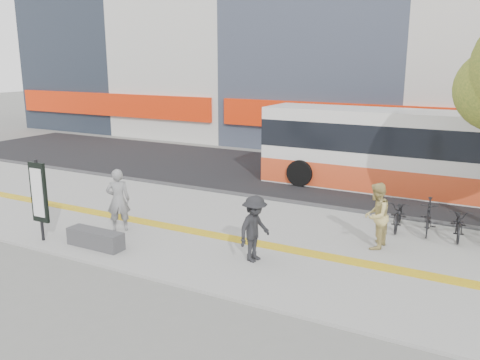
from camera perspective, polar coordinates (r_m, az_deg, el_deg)
The scene contains 12 objects.
ground at distance 12.85m, azimuth -3.86°, elevation -8.26°, with size 120.00×120.00×0.00m, color slate.
sidewalk at distance 14.05m, azimuth -0.58°, elevation -6.12°, with size 40.00×7.00×0.08m, color gray.
tactile_strip at distance 13.62m, azimuth -1.61°, elevation -6.56°, with size 40.00×0.45×0.01m, color gold.
street at distance 20.66m, azimuth 9.54°, elevation 0.14°, with size 40.00×8.00×0.06m, color black.
curb at distance 17.03m, azimuth 5.13°, elevation -2.49°, with size 40.00×0.25×0.14m, color #3A3A3D.
bench at distance 13.41m, azimuth -16.18°, elevation -6.45°, with size 1.60×0.45×0.45m, color #3A3A3D.
signboard at distance 14.05m, azimuth -22.01°, elevation -1.46°, with size 0.55×0.10×2.20m.
bus at distance 19.09m, azimuth 19.07°, elevation 2.79°, with size 11.02×2.61×2.93m.
bicycle_row at distance 14.72m, azimuth 23.79°, elevation -4.38°, with size 3.91×1.69×0.96m.
seated_woman at distance 14.32m, azimuth -13.75°, elevation -2.23°, with size 0.65×0.42×1.77m, color black.
pedestrian_tan at distance 13.10m, azimuth 15.29°, elevation -3.96°, with size 0.83×0.65×1.71m, color tan.
pedestrian_dark at distance 11.86m, azimuth 1.67°, elevation -5.58°, with size 1.04×0.60×1.61m, color black.
Camera 1 is at (6.41, -10.06, 4.79)m, focal length 37.33 mm.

